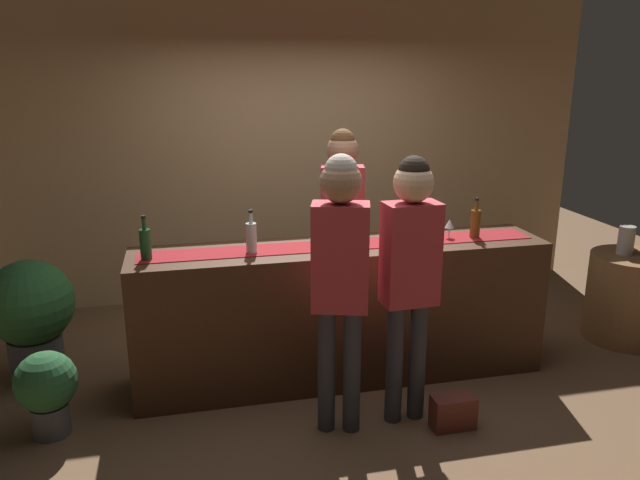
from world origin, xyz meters
TOP-DOWN VIEW (x-y plane):
  - ground_plane at (0.00, 0.00)m, footprint 10.00×10.00m
  - back_wall at (0.00, 1.90)m, footprint 6.00×0.12m
  - bar_counter at (0.00, 0.00)m, footprint 2.99×0.60m
  - counter_runner_cloth at (0.00, 0.00)m, footprint 2.84×0.28m
  - wine_bottle_clear at (-0.65, -0.04)m, footprint 0.07×0.07m
  - wine_bottle_green at (-1.35, -0.05)m, footprint 0.07×0.07m
  - wine_bottle_amber at (1.02, -0.02)m, footprint 0.07×0.07m
  - wine_glass_near_customer at (0.82, 0.01)m, footprint 0.07×0.07m
  - wine_glass_mid_counter at (0.44, -0.09)m, footprint 0.07×0.07m
  - wine_glass_far_end at (-0.11, -0.07)m, footprint 0.07×0.07m
  - bartender at (0.15, 0.58)m, footprint 0.37×0.27m
  - customer_sipping at (0.26, -0.67)m, footprint 0.35×0.25m
  - customer_browsing at (-0.20, -0.70)m, footprint 0.38×0.29m
  - round_side_table at (2.54, 0.09)m, footprint 0.68×0.68m
  - vase_on_side_table at (2.48, 0.15)m, footprint 0.13×0.13m
  - potted_plant_tall at (-2.22, 0.45)m, footprint 0.63×0.63m
  - potted_plant_small at (-1.99, -0.35)m, footprint 0.38×0.38m
  - handbag at (0.52, -0.85)m, footprint 0.28×0.14m

SIDE VIEW (x-z plane):
  - ground_plane at x=0.00m, z-range 0.00..0.00m
  - handbag at x=0.52m, z-range 0.00..0.22m
  - potted_plant_small at x=-1.99m, z-range 0.04..0.60m
  - round_side_table at x=2.54m, z-range 0.00..0.74m
  - bar_counter at x=0.00m, z-range 0.00..1.02m
  - potted_plant_tall at x=-2.22m, z-range 0.07..0.99m
  - vase_on_side_table at x=2.48m, z-range 0.74..0.98m
  - counter_runner_cloth at x=0.00m, z-range 1.02..1.03m
  - customer_sipping at x=0.26m, z-range 0.22..1.96m
  - customer_browsing at x=-0.20m, z-range 0.22..2.00m
  - bartender at x=0.15m, z-range 0.23..2.02m
  - wine_glass_near_customer at x=0.82m, z-range 1.05..1.20m
  - wine_glass_mid_counter at x=0.44m, z-range 1.05..1.20m
  - wine_glass_far_end at x=-0.11m, z-range 1.05..1.20m
  - wine_bottle_clear at x=-0.65m, z-range 0.98..1.29m
  - wine_bottle_green at x=-1.35m, z-range 0.98..1.29m
  - wine_bottle_amber at x=1.02m, z-range 0.98..1.29m
  - back_wall at x=0.00m, z-range 0.00..2.90m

